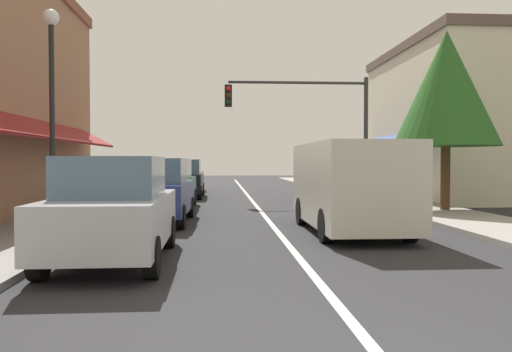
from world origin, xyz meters
TOP-DOWN VIEW (x-y plane):
  - ground_plane at (0.00, 18.00)m, footprint 80.00×80.00m
  - sidewalk_left at (-5.50, 18.00)m, footprint 2.60×56.00m
  - sidewalk_right at (5.50, 18.00)m, footprint 2.60×56.00m
  - lane_center_stripe at (0.00, 18.00)m, footprint 0.14×52.00m
  - storefront_right_block at (9.25, 20.00)m, footprint 6.23×10.20m
  - parked_car_nearest_left at (-3.15, 5.60)m, footprint 1.81×4.11m
  - parked_car_second_left at (-3.10, 11.07)m, footprint 1.87×4.14m
  - parked_car_third_left at (-3.21, 15.36)m, footprint 1.84×4.13m
  - parked_car_far_left at (-3.04, 20.92)m, footprint 1.79×4.11m
  - parked_car_distant_left at (-3.25, 25.78)m, footprint 1.82×4.12m
  - van_in_lane at (1.69, 8.92)m, footprint 2.02×5.19m
  - traffic_signal_mast_arm at (2.58, 18.34)m, footprint 6.06×0.50m
  - street_lamp_left_near at (-5.19, 8.92)m, footprint 0.36×0.36m
  - tree_right_near at (5.92, 13.12)m, footprint 3.39×3.39m

SIDE VIEW (x-z plane):
  - ground_plane at x=0.00m, z-range 0.00..0.00m
  - lane_center_stripe at x=0.00m, z-range 0.00..0.01m
  - sidewalk_left at x=-5.50m, z-range 0.00..0.12m
  - sidewalk_right at x=5.50m, z-range 0.00..0.12m
  - parked_car_nearest_left at x=-3.15m, z-range -0.01..1.76m
  - parked_car_second_left at x=-3.10m, z-range -0.01..1.76m
  - parked_car_third_left at x=-3.21m, z-range -0.01..1.76m
  - parked_car_far_left at x=-3.04m, z-range -0.01..1.76m
  - parked_car_distant_left at x=-3.25m, z-range -0.01..1.76m
  - van_in_lane at x=1.69m, z-range 0.09..2.21m
  - street_lamp_left_near at x=-5.19m, z-range 0.86..5.99m
  - storefront_right_block at x=9.25m, z-range 0.00..6.98m
  - traffic_signal_mast_arm at x=2.58m, z-range 1.04..6.27m
  - tree_right_near at x=5.92m, z-range 1.08..6.99m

